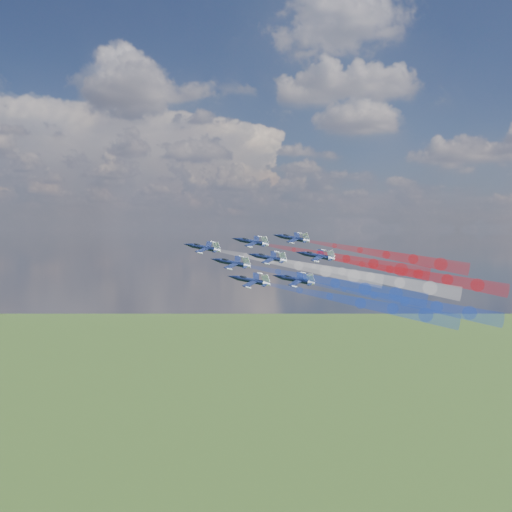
# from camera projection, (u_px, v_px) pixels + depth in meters

# --- Properties ---
(jet_lead) EXTENTS (15.56, 13.86, 8.56)m
(jet_lead) POSITION_uv_depth(u_px,v_px,m) (203.00, 248.00, 179.33)
(jet_lead) COLOR black
(trail_lead) EXTENTS (48.59, 18.80, 13.56)m
(trail_lead) POSITION_uv_depth(u_px,v_px,m) (298.00, 266.00, 171.17)
(trail_lead) COLOR white
(jet_inner_left) EXTENTS (15.56, 13.86, 8.56)m
(jet_inner_left) POSITION_uv_depth(u_px,v_px,m) (232.00, 263.00, 168.30)
(jet_inner_left) COLOR black
(trail_inner_left) EXTENTS (48.59, 18.80, 13.56)m
(trail_inner_left) POSITION_uv_depth(u_px,v_px,m) (335.00, 283.00, 160.14)
(trail_inner_left) COLOR blue
(jet_inner_right) EXTENTS (15.56, 13.86, 8.56)m
(jet_inner_right) POSITION_uv_depth(u_px,v_px,m) (252.00, 242.00, 184.56)
(jet_inner_right) COLOR black
(trail_inner_right) EXTENTS (48.59, 18.80, 13.56)m
(trail_inner_right) POSITION_uv_depth(u_px,v_px,m) (346.00, 259.00, 176.40)
(trail_inner_right) COLOR red
(jet_outer_left) EXTENTS (15.56, 13.86, 8.56)m
(jet_outer_left) POSITION_uv_depth(u_px,v_px,m) (251.00, 280.00, 159.28)
(jet_outer_left) COLOR black
(trail_outer_left) EXTENTS (48.59, 18.80, 13.56)m
(trail_outer_left) POSITION_uv_depth(u_px,v_px,m) (361.00, 303.00, 151.13)
(trail_outer_left) COLOR blue
(jet_center_third) EXTENTS (15.56, 13.86, 8.56)m
(jet_center_third) POSITION_uv_depth(u_px,v_px,m) (269.00, 258.00, 173.18)
(jet_center_third) COLOR black
(trail_center_third) EXTENTS (48.59, 18.80, 13.56)m
(trail_center_third) POSITION_uv_depth(u_px,v_px,m) (370.00, 277.00, 165.02)
(trail_center_third) COLOR white
(jet_outer_right) EXTENTS (15.56, 13.86, 8.56)m
(jet_outer_right) POSITION_uv_depth(u_px,v_px,m) (293.00, 238.00, 189.52)
(jet_outer_right) COLOR black
(trail_outer_right) EXTENTS (48.59, 18.80, 13.56)m
(trail_outer_right) POSITION_uv_depth(u_px,v_px,m) (386.00, 255.00, 181.36)
(trail_outer_right) COLOR red
(jet_rear_left) EXTENTS (15.56, 13.86, 8.56)m
(jet_rear_left) POSITION_uv_depth(u_px,v_px,m) (295.00, 280.00, 163.30)
(jet_rear_left) COLOR black
(trail_rear_left) EXTENTS (48.59, 18.80, 13.56)m
(trail_rear_left) POSITION_uv_depth(u_px,v_px,m) (405.00, 301.00, 155.14)
(trail_rear_left) COLOR blue
(jet_rear_right) EXTENTS (15.56, 13.86, 8.56)m
(jet_rear_right) POSITION_uv_depth(u_px,v_px,m) (317.00, 256.00, 177.55)
(jet_rear_right) COLOR black
(trail_rear_right) EXTENTS (48.59, 18.80, 13.56)m
(trail_rear_right) POSITION_uv_depth(u_px,v_px,m) (418.00, 274.00, 169.39)
(trail_rear_right) COLOR red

